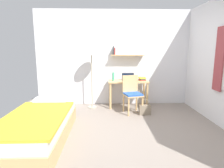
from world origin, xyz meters
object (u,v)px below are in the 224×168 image
Objects in this scene: handbag at (145,109)px; bed at (38,127)px; desk at (128,86)px; standing_lamp at (91,54)px; book_stack at (142,79)px; water_bottle at (113,77)px; laptop at (128,79)px; desk_chair at (132,92)px.

bed is at bearing -149.78° from handbag.
desk is 1.29m from standing_lamp.
bed is 9.11× the size of book_stack.
handbag is (1.30, -0.60, -1.31)m from standing_lamp.
standing_lamp is 0.83m from water_bottle.
bed is 2.59m from desk.
book_stack is 0.59× the size of handbag.
handbag is at bearing -42.09° from water_bottle.
standing_lamp reaches higher than book_stack.
laptop is 0.41m from water_bottle.
handbag is (2.09, 1.22, -0.11)m from bed.
laptop reaches higher than desk_chair.
water_bottle is 0.79m from book_stack.
desk is 0.48m from desk_chair.
desk_chair is 0.67m from book_stack.
standing_lamp is 7.22× the size of book_stack.
standing_lamp is 1.51m from book_stack.
desk_chair is 0.73m from water_bottle.
desk is at bearing -95.90° from laptop.
handbag is at bearing -24.86° from standing_lamp.
handbag is at bearing -94.03° from book_stack.
desk is at bearing 3.22° from standing_lamp.
water_bottle reaches higher than laptop.
desk is 3.12× the size of laptop.
desk_chair is (0.04, -0.48, -0.07)m from desk.
handbag is at bearing 30.22° from bed.
water_bottle is at bearing 6.01° from standing_lamp.
bed is at bearing -138.14° from book_stack.
desk_chair is at bearing -123.52° from book_stack.
water_bottle reaches higher than handbag.
standing_lamp is 7.26× the size of water_bottle.
standing_lamp is at bearing 155.14° from handbag.
water_bottle reaches higher than bed.
bed is 2.40m from water_bottle.
standing_lamp is at bearing 66.54° from bed.
laptop reaches higher than desk.
desk is 0.43m from book_stack.
water_bottle is at bearing -177.30° from book_stack.
desk_chair reaches higher than book_stack.
water_bottle is at bearing 179.20° from desk.
bed is at bearing -142.10° from desk_chair.
desk_chair is at bearing -84.87° from desk.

